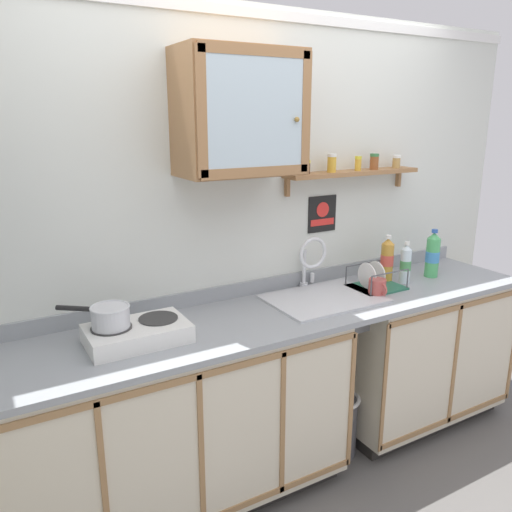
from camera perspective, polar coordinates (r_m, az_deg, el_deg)
The scene contains 18 objects.
floor at distance 2.92m, azimuth 7.53°, elevation -24.98°, with size 6.01×6.01×0.00m, color #565451.
back_wall at distance 2.84m, azimuth 0.51°, elevation 1.82°, with size 3.61×0.07×2.41m.
lower_cabinet_run at distance 2.61m, azimuth -8.91°, elevation -18.04°, with size 1.68×0.61×0.89m.
lower_cabinet_run_right at distance 3.43m, azimuth 17.22°, elevation -10.08°, with size 1.12×0.61×0.89m.
countertop at distance 2.67m, azimuth 4.02°, elevation -6.10°, with size 2.97×0.63×0.03m, color gray.
backsplash at distance 2.88m, azimuth 0.85°, elevation -3.28°, with size 2.97×0.02×0.08m, color gray.
sink at distance 2.83m, azimuth 7.36°, elevation -5.36°, with size 0.60×0.47×0.46m.
hot_plate_stove at distance 2.32m, azimuth -13.08°, elevation -8.37°, with size 0.44×0.27×0.09m.
saucepan at distance 2.28m, azimuth -16.01°, elevation -6.42°, with size 0.28×0.24×0.10m.
bottle_juice_amber_0 at distance 3.13m, azimuth 14.37°, elevation -0.44°, with size 0.08×0.08×0.29m.
bottle_water_clear_1 at distance 3.14m, azimuth 16.31°, elevation -0.87°, with size 0.06×0.06×0.25m.
bottle_soda_green_2 at distance 3.31m, azimuth 19.06°, elevation 0.11°, with size 0.08×0.08×0.30m.
dish_rack at distance 3.02m, azimuth 13.08°, elevation -2.94°, with size 0.30×0.23×0.16m.
mug at distance 2.90m, azimuth 13.37°, elevation -3.42°, with size 0.10×0.13×0.09m.
wall_cabinet at distance 2.49m, azimuth -1.78°, elevation 15.63°, with size 0.59×0.34×0.58m.
spice_shelf at distance 3.02m, azimuth 10.72°, elevation 9.30°, with size 0.89×0.14×0.23m.
warning_sign at distance 3.01m, azimuth 7.38°, elevation 4.65°, with size 0.19×0.01×0.21m.
trash_bin at distance 3.11m, azimuth 8.99°, elevation -17.90°, with size 0.25×0.25×0.36m.
Camera 1 is at (-1.40, -1.74, 1.88)m, focal length 35.93 mm.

